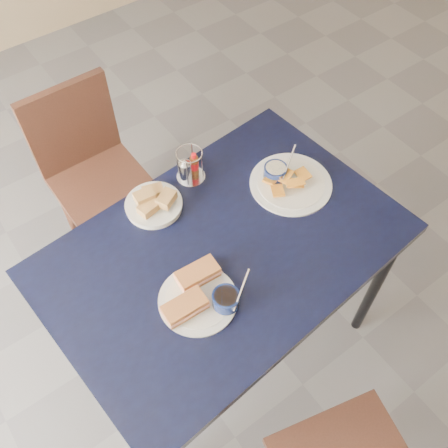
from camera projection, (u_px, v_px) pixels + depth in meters
ground at (220, 284)px, 2.50m from camera, size 6.00×6.00×0.00m
dining_table at (224, 257)px, 1.79m from camera, size 1.31×0.93×0.75m
chair_far at (89, 162)px, 2.32m from camera, size 0.41×0.39×0.87m
sandwich_plate at (200, 295)px, 1.60m from camera, size 0.29×0.26×0.12m
plantain_plate at (286, 180)px, 1.90m from camera, size 0.31×0.31×0.12m
bread_basket at (154, 203)px, 1.82m from camera, size 0.21×0.21×0.07m
condiment_caddy at (189, 168)px, 1.88m from camera, size 0.11×0.11×0.14m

